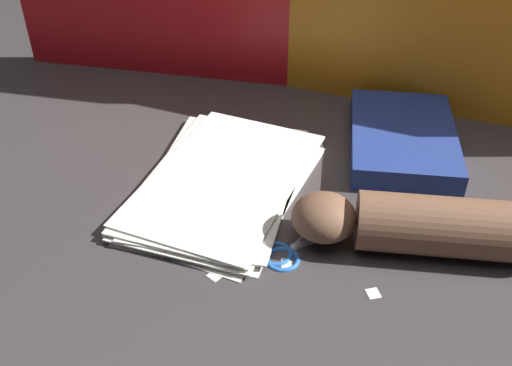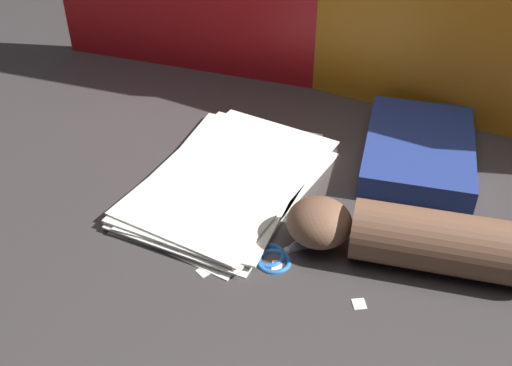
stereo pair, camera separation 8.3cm
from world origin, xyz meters
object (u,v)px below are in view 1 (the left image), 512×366
(paper_stack, at_px, (222,183))
(hand_forearm, at_px, (417,224))
(book_closed, at_px, (403,139))
(scissors, at_px, (297,244))

(paper_stack, distance_m, hand_forearm, 0.30)
(book_closed, bearing_deg, scissors, -109.59)
(hand_forearm, bearing_deg, paper_stack, 171.76)
(paper_stack, height_order, book_closed, book_closed)
(paper_stack, relative_size, scissors, 2.09)
(scissors, xyz_separation_m, hand_forearm, (0.15, 0.05, 0.04))
(paper_stack, xyz_separation_m, book_closed, (0.25, 0.20, 0.01))
(hand_forearm, bearing_deg, book_closed, 101.32)
(hand_forearm, bearing_deg, scissors, -161.92)
(paper_stack, distance_m, scissors, 0.17)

